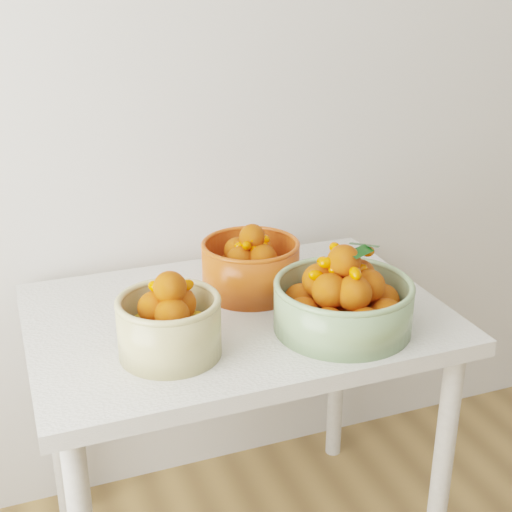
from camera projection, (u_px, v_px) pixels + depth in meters
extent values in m
cube|color=silver|center=(337.00, 35.00, 2.01)|extent=(4.00, 0.04, 2.70)
cube|color=silver|center=(237.00, 318.00, 1.75)|extent=(1.00, 0.70, 0.04)
cylinder|color=silver|center=(442.00, 472.00, 1.79)|extent=(0.05, 0.05, 0.71)
cylinder|color=silver|center=(57.00, 418.00, 2.00)|extent=(0.05, 0.05, 0.71)
cylinder|color=silver|center=(337.00, 361.00, 2.29)|extent=(0.05, 0.05, 0.71)
cylinder|color=tan|center=(169.00, 328.00, 1.53)|extent=(0.27, 0.27, 0.13)
torus|color=tan|center=(168.00, 301.00, 1.51)|extent=(0.27, 0.27, 0.02)
sphere|color=#D1660C|center=(195.00, 328.00, 1.55)|extent=(0.08, 0.08, 0.08)
sphere|color=#D1660C|center=(173.00, 321.00, 1.59)|extent=(0.08, 0.08, 0.08)
sphere|color=#D1660C|center=(146.00, 329.00, 1.55)|extent=(0.08, 0.08, 0.08)
sphere|color=#D03D00|center=(152.00, 344.00, 1.49)|extent=(0.08, 0.08, 0.08)
sphere|color=#D03D00|center=(185.00, 343.00, 1.50)|extent=(0.08, 0.08, 0.08)
sphere|color=#D03D00|center=(170.00, 333.00, 1.54)|extent=(0.07, 0.07, 0.07)
sphere|color=#D03D00|center=(179.00, 304.00, 1.54)|extent=(0.08, 0.08, 0.08)
sphere|color=#D03D00|center=(154.00, 308.00, 1.52)|extent=(0.07, 0.07, 0.07)
sphere|color=#D03D00|center=(172.00, 315.00, 1.49)|extent=(0.07, 0.07, 0.07)
sphere|color=#D03D00|center=(170.00, 288.00, 1.50)|extent=(0.07, 0.07, 0.07)
ellipsoid|color=#F65400|center=(178.00, 289.00, 1.51)|extent=(0.04, 0.04, 0.04)
ellipsoid|color=#F65400|center=(170.00, 284.00, 1.49)|extent=(0.05, 0.04, 0.03)
ellipsoid|color=#F65400|center=(155.00, 287.00, 1.51)|extent=(0.04, 0.05, 0.03)
ellipsoid|color=#F65400|center=(187.00, 285.00, 1.53)|extent=(0.04, 0.04, 0.03)
ellipsoid|color=#F65400|center=(167.00, 286.00, 1.50)|extent=(0.03, 0.04, 0.04)
cylinder|color=gray|center=(343.00, 307.00, 1.64)|extent=(0.39, 0.39, 0.11)
torus|color=gray|center=(344.00, 285.00, 1.62)|extent=(0.39, 0.39, 0.02)
sphere|color=#D03D00|center=(382.00, 301.00, 1.67)|extent=(0.08, 0.08, 0.08)
sphere|color=#D03D00|center=(354.00, 290.00, 1.73)|extent=(0.08, 0.08, 0.08)
sphere|color=#D03D00|center=(322.00, 290.00, 1.73)|extent=(0.08, 0.08, 0.08)
sphere|color=#D03D00|center=(301.00, 300.00, 1.68)|extent=(0.08, 0.08, 0.08)
sphere|color=#D03D00|center=(303.00, 316.00, 1.60)|extent=(0.09, 0.09, 0.09)
sphere|color=#D03D00|center=(328.00, 327.00, 1.56)|extent=(0.09, 0.09, 0.09)
sphere|color=#D03D00|center=(366.00, 327.00, 1.55)|extent=(0.09, 0.09, 0.09)
sphere|color=#D03D00|center=(386.00, 316.00, 1.60)|extent=(0.08, 0.08, 0.08)
sphere|color=#D03D00|center=(343.00, 308.00, 1.64)|extent=(0.08, 0.08, 0.08)
sphere|color=#D03D00|center=(359.00, 276.00, 1.66)|extent=(0.08, 0.08, 0.08)
sphere|color=#D03D00|center=(335.00, 273.00, 1.67)|extent=(0.08, 0.08, 0.08)
sphere|color=#D03D00|center=(319.00, 280.00, 1.63)|extent=(0.08, 0.08, 0.08)
sphere|color=#D03D00|center=(330.00, 291.00, 1.58)|extent=(0.08, 0.08, 0.08)
sphere|color=#D03D00|center=(354.00, 293.00, 1.57)|extent=(0.08, 0.08, 0.08)
sphere|color=#D03D00|center=(369.00, 286.00, 1.60)|extent=(0.07, 0.07, 0.07)
sphere|color=#D03D00|center=(344.00, 261.00, 1.60)|extent=(0.08, 0.08, 0.08)
ellipsoid|color=#F65400|center=(333.00, 265.00, 1.61)|extent=(0.05, 0.04, 0.03)
ellipsoid|color=#F65400|center=(327.00, 263.00, 1.59)|extent=(0.04, 0.03, 0.03)
ellipsoid|color=#F65400|center=(334.00, 260.00, 1.62)|extent=(0.04, 0.05, 0.03)
ellipsoid|color=#F65400|center=(325.00, 265.00, 1.62)|extent=(0.05, 0.05, 0.04)
ellipsoid|color=#F65400|center=(335.00, 248.00, 1.67)|extent=(0.04, 0.04, 0.04)
ellipsoid|color=#F65400|center=(352.00, 262.00, 1.66)|extent=(0.05, 0.05, 0.04)
ellipsoid|color=#F65400|center=(368.00, 251.00, 1.64)|extent=(0.05, 0.04, 0.04)
ellipsoid|color=#F65400|center=(350.00, 275.00, 1.59)|extent=(0.04, 0.04, 0.03)
ellipsoid|color=#F65400|center=(323.00, 262.00, 1.67)|extent=(0.04, 0.05, 0.04)
ellipsoid|color=#F65400|center=(337.00, 272.00, 1.61)|extent=(0.05, 0.04, 0.04)
ellipsoid|color=#F65400|center=(336.00, 270.00, 1.60)|extent=(0.04, 0.03, 0.03)
ellipsoid|color=#F65400|center=(316.00, 275.00, 1.59)|extent=(0.04, 0.03, 0.04)
ellipsoid|color=#F65400|center=(360.00, 270.00, 1.62)|extent=(0.05, 0.03, 0.04)
ellipsoid|color=#F65400|center=(343.00, 266.00, 1.62)|extent=(0.04, 0.04, 0.04)
ellipsoid|color=#F65400|center=(326.00, 266.00, 1.65)|extent=(0.04, 0.05, 0.04)
ellipsoid|color=#F65400|center=(355.00, 273.00, 1.55)|extent=(0.03, 0.05, 0.04)
cylinder|color=#CC4013|center=(251.00, 268.00, 1.83)|extent=(0.29, 0.29, 0.13)
torus|color=#CC4013|center=(251.00, 244.00, 1.80)|extent=(0.29, 0.29, 0.01)
sphere|color=#D1660C|center=(278.00, 271.00, 1.86)|extent=(0.07, 0.07, 0.07)
sphere|color=#D03D00|center=(255.00, 263.00, 1.90)|extent=(0.07, 0.07, 0.07)
sphere|color=#D03D00|center=(229.00, 267.00, 1.88)|extent=(0.07, 0.07, 0.07)
sphere|color=#D03D00|center=(224.00, 279.00, 1.81)|extent=(0.07, 0.07, 0.07)
sphere|color=#D03D00|center=(247.00, 287.00, 1.77)|extent=(0.07, 0.07, 0.07)
sphere|color=#D03D00|center=(273.00, 282.00, 1.79)|extent=(0.07, 0.07, 0.07)
sphere|color=#D03D00|center=(251.00, 274.00, 1.83)|extent=(0.07, 0.07, 0.07)
sphere|color=#D03D00|center=(261.00, 250.00, 1.84)|extent=(0.07, 0.07, 0.07)
sphere|color=#D03D00|center=(238.00, 251.00, 1.84)|extent=(0.07, 0.07, 0.07)
sphere|color=#D03D00|center=(240.00, 259.00, 1.78)|extent=(0.07, 0.07, 0.07)
sphere|color=#D03D00|center=(263.00, 259.00, 1.79)|extent=(0.07, 0.07, 0.07)
sphere|color=#D03D00|center=(252.00, 237.00, 1.80)|extent=(0.07, 0.07, 0.07)
ellipsoid|color=#F65400|center=(254.00, 249.00, 1.78)|extent=(0.03, 0.04, 0.04)
ellipsoid|color=#F65400|center=(247.00, 236.00, 1.79)|extent=(0.04, 0.03, 0.03)
ellipsoid|color=#F65400|center=(263.00, 239.00, 1.80)|extent=(0.04, 0.04, 0.04)
ellipsoid|color=#F65400|center=(253.00, 238.00, 1.79)|extent=(0.04, 0.04, 0.03)
ellipsoid|color=#F65400|center=(252.00, 243.00, 1.80)|extent=(0.04, 0.04, 0.03)
ellipsoid|color=#F65400|center=(251.00, 240.00, 1.78)|extent=(0.04, 0.04, 0.04)
ellipsoid|color=#F65400|center=(250.00, 239.00, 1.80)|extent=(0.04, 0.04, 0.03)
ellipsoid|color=#F65400|center=(247.00, 246.00, 1.77)|extent=(0.04, 0.04, 0.04)
ellipsoid|color=#F65400|center=(241.00, 246.00, 1.80)|extent=(0.04, 0.03, 0.03)
ellipsoid|color=#F65400|center=(262.00, 245.00, 1.80)|extent=(0.04, 0.04, 0.03)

